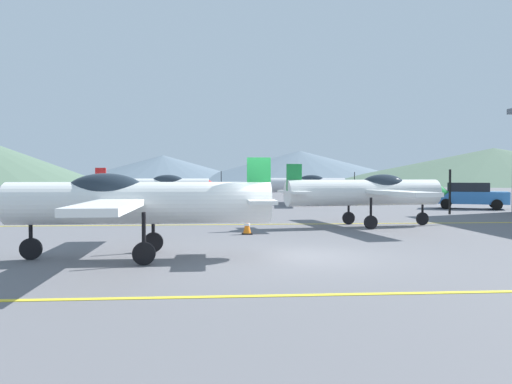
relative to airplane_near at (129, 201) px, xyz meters
The scene contains 12 objects.
ground_plane 4.13m from the airplane_near, ahead, with size 400.00×400.00×0.00m, color slate.
apron_line_near 5.97m from the airplane_near, 47.99° to the right, with size 80.00×0.16×0.01m, color yellow.
apron_line_far 9.64m from the airplane_near, 65.95° to the left, with size 80.00×0.16×0.01m, color yellow.
airplane_near is the anchor object (origin of this frame).
airplane_mid 11.20m from the airplane_near, 42.12° to the left, with size 7.29×8.34×2.49m.
airplane_far 17.28m from the airplane_near, 93.88° to the left, with size 7.18×8.29×2.49m.
airplane_back 25.46m from the airplane_near, 70.67° to the left, with size 7.27×8.35×2.49m.
car_sedan 25.46m from the airplane_near, 45.51° to the left, with size 4.66×3.44×1.62m.
traffic_cone_side 6.11m from the airplane_near, 57.70° to the left, with size 0.36×0.36×0.59m.
hill_centerleft 146.61m from the airplane_near, 95.28° to the left, with size 59.36×59.36×8.25m, color slate.
hill_centerright 143.94m from the airplane_near, 79.08° to the left, with size 72.65×72.65×9.49m, color slate.
hill_right 132.25m from the airplane_near, 57.56° to the left, with size 88.84×88.84×8.93m, color #4C6651.
Camera 1 is at (-1.79, -12.96, 2.03)m, focal length 36.75 mm.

